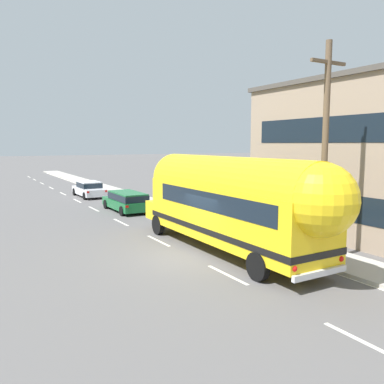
{
  "coord_description": "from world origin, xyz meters",
  "views": [
    {
      "loc": [
        -7.92,
        -13.76,
        4.65
      ],
      "look_at": [
        2.01,
        3.38,
        2.23
      ],
      "focal_mm": 36.94,
      "sensor_mm": 36.0,
      "label": 1
    }
  ],
  "objects": [
    {
      "name": "ground_plane",
      "position": [
        0.0,
        0.0,
        0.0
      ],
      "size": [
        300.0,
        300.0,
        0.0
      ],
      "primitive_type": "plane",
      "color": "#565454"
    },
    {
      "name": "lane_markings",
      "position": [
        2.44,
        13.26,
        0.0
      ],
      "size": [
        3.6,
        80.0,
        0.01
      ],
      "color": "silver",
      "rests_on": "ground"
    },
    {
      "name": "sidewalk_slab",
      "position": [
        4.6,
        10.0,
        0.07
      ],
      "size": [
        2.27,
        90.0,
        0.15
      ],
      "primitive_type": "cube",
      "color": "#ADA89E",
      "rests_on": "ground"
    },
    {
      "name": "utility_pole",
      "position": [
        4.19,
        -3.09,
        4.42
      ],
      "size": [
        1.8,
        0.24,
        8.5
      ],
      "color": "brown",
      "rests_on": "ground"
    },
    {
      "name": "painted_bus",
      "position": [
        1.73,
        -0.58,
        2.3
      ],
      "size": [
        2.64,
        12.56,
        4.12
      ],
      "color": "yellow",
      "rests_on": "ground"
    },
    {
      "name": "car_second",
      "position": [
        1.54,
        20.65,
        0.75
      ],
      "size": [
        1.95,
        4.8,
        1.37
      ],
      "color": "white",
      "rests_on": "ground"
    },
    {
      "name": "car_lead",
      "position": [
        1.67,
        11.76,
        0.8
      ],
      "size": [
        1.94,
        4.79,
        1.37
      ],
      "color": "#196633",
      "rests_on": "ground"
    }
  ]
}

